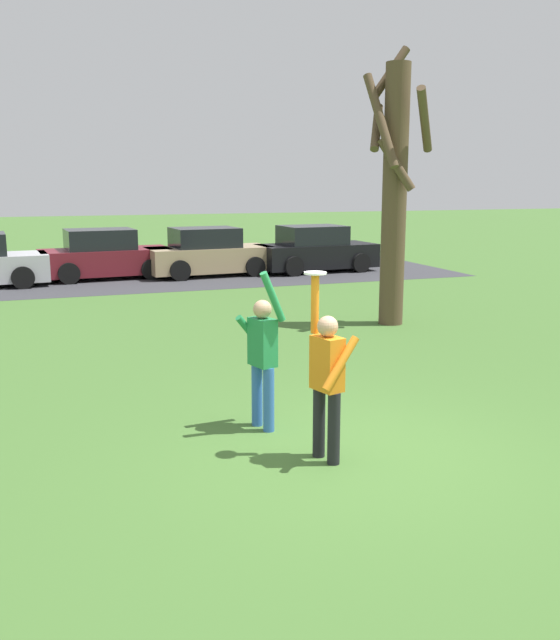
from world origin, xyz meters
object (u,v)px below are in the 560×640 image
object	(u,v)px
parked_car_maroon	(104,256)
parked_car_tan	(208,254)
person_defender	(263,353)
parked_car_black	(315,251)
bare_tree_tall	(394,187)
person_catcher	(327,376)
frisbee_disc	(315,273)

from	to	relation	value
parked_car_maroon	parked_car_tan	world-z (taller)	same
person_defender	parked_car_black	distance (m)	15.70
parked_car_black	bare_tree_tall	distance (m)	9.42
person_catcher	parked_car_maroon	xyz separation A→B (m)	(-0.87, 16.09, -0.25)
frisbee_disc	parked_car_maroon	distance (m)	15.95
parked_car_maroon	parked_car_black	bearing A→B (deg)	-9.11
person_defender	parked_car_maroon	bearing A→B (deg)	165.86
parked_car_maroon	bare_tree_tall	distance (m)	11.13
person_defender	bare_tree_tall	bearing A→B (deg)	122.41
person_defender	frisbee_disc	world-z (taller)	frisbee_disc
frisbee_disc	bare_tree_tall	size ratio (longest dim) A/B	0.04
bare_tree_tall	parked_car_maroon	bearing A→B (deg)	118.53
person_catcher	bare_tree_tall	world-z (taller)	bare_tree_tall
parked_car_tan	parked_car_black	distance (m)	3.77
parked_car_tan	bare_tree_tall	bearing A→B (deg)	-82.51
parked_car_maroon	parked_car_tan	xyz separation A→B (m)	(3.34, -0.43, 0.00)
person_defender	parked_car_tan	size ratio (longest dim) A/B	0.48
frisbee_disc	bare_tree_tall	xyz separation A→B (m)	(4.40, 6.30, 0.88)
frisbee_disc	parked_car_maroon	xyz separation A→B (m)	(-0.81, 15.87, -1.37)
person_catcher	person_defender	bearing A→B (deg)	0.00
parked_car_tan	person_catcher	bearing A→B (deg)	-103.01
parked_car_maroon	person_defender	bearing A→B (deg)	-92.06
parked_car_tan	parked_car_black	size ratio (longest dim) A/B	1.00
parked_car_maroon	bare_tree_tall	size ratio (longest dim) A/B	0.72
frisbee_disc	parked_car_black	xyz separation A→B (m)	(6.29, 15.25, -1.37)
person_defender	frisbee_disc	distance (m)	1.52
person_defender	person_catcher	bearing A→B (deg)	-0.00
frisbee_disc	parked_car_maroon	bearing A→B (deg)	92.93
person_defender	bare_tree_tall	world-z (taller)	bare_tree_tall
frisbee_disc	bare_tree_tall	world-z (taller)	bare_tree_tall
parked_car_tan	bare_tree_tall	size ratio (longest dim) A/B	0.72
parked_car_tan	bare_tree_tall	distance (m)	9.60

